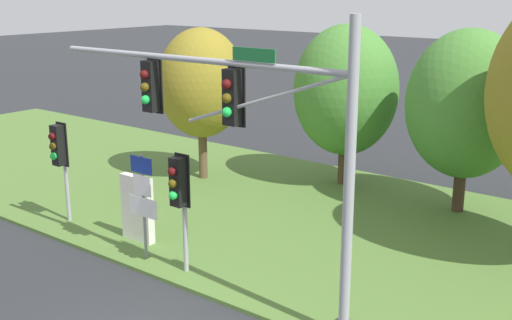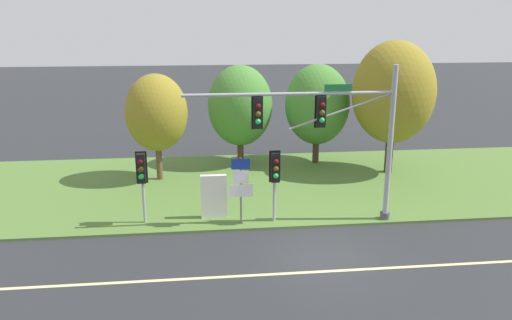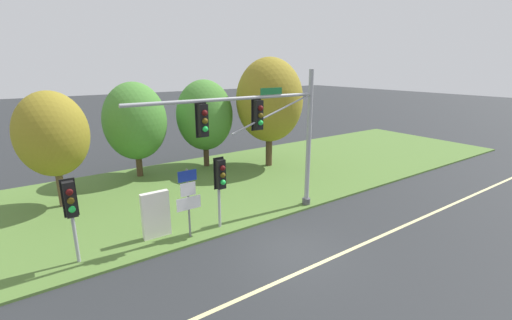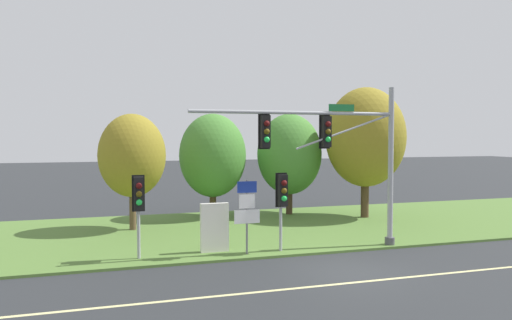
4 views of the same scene
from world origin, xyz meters
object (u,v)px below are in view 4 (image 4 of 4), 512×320
pedestrian_signal_near_kerb (139,199)px  tree_nearest_road (132,156)px  traffic_signal_mast (337,146)px  tree_left_of_mast (213,156)px  pedestrian_signal_further_along (282,195)px  tree_mid_verge (365,137)px  tree_behind_signpost (289,154)px  info_kiosk (215,228)px  route_sign_post (247,208)px

pedestrian_signal_near_kerb → tree_nearest_road: 6.25m
traffic_signal_mast → tree_left_of_mast: (-2.99, 9.26, -0.67)m
pedestrian_signal_further_along → tree_mid_verge: bearing=41.3°
pedestrian_signal_further_along → tree_left_of_mast: 9.25m
tree_behind_signpost → tree_mid_verge: bearing=-33.3°
tree_left_of_mast → info_kiosk: size_ratio=3.03×
pedestrian_signal_near_kerb → tree_mid_verge: (12.75, 6.02, 2.20)m
pedestrian_signal_near_kerb → info_kiosk: (2.90, 0.39, -1.29)m
pedestrian_signal_further_along → tree_left_of_mast: (-0.70, 9.14, 1.20)m
tree_nearest_road → tree_mid_verge: (12.57, -0.09, 0.87)m
tree_behind_signpost → tree_mid_verge: 4.40m
traffic_signal_mast → tree_nearest_road: (-7.52, 6.67, -0.53)m
pedestrian_signal_further_along → tree_nearest_road: (-5.23, 6.55, 1.34)m
traffic_signal_mast → pedestrian_signal_near_kerb: bearing=175.9°
route_sign_post → tree_left_of_mast: tree_left_of_mast is taller
tree_left_of_mast → tree_behind_signpost: 4.46m
tree_nearest_road → tree_mid_verge: bearing=-0.4°
pedestrian_signal_further_along → route_sign_post: 1.48m
pedestrian_signal_further_along → info_kiosk: size_ratio=1.62×
route_sign_post → tree_mid_verge: tree_mid_verge is taller
traffic_signal_mast → route_sign_post: 4.38m
tree_left_of_mast → tree_mid_verge: size_ratio=0.80×
tree_nearest_road → tree_mid_verge: tree_mid_verge is taller
tree_mid_verge → pedestrian_signal_further_along: bearing=-138.7°
tree_mid_verge → pedestrian_signal_near_kerb: bearing=-154.7°
route_sign_post → tree_mid_verge: size_ratio=0.39×
tree_mid_verge → tree_nearest_road: bearing=179.6°
tree_left_of_mast → tree_mid_verge: tree_mid_verge is taller
traffic_signal_mast → route_sign_post: traffic_signal_mast is taller
traffic_signal_mast → tree_behind_signpost: (1.46, 8.93, -0.63)m
pedestrian_signal_near_kerb → tree_mid_verge: size_ratio=0.43×
tree_behind_signpost → traffic_signal_mast: bearing=-99.3°
info_kiosk → pedestrian_signal_near_kerb: bearing=-172.4°
pedestrian_signal_near_kerb → pedestrian_signal_further_along: (5.40, -0.44, -0.01)m
route_sign_post → pedestrian_signal_near_kerb: bearing=174.8°
tree_behind_signpost → info_kiosk: 10.45m
tree_behind_signpost → info_kiosk: bearing=-128.1°
pedestrian_signal_further_along → pedestrian_signal_near_kerb: bearing=175.3°
pedestrian_signal_near_kerb → tree_mid_verge: bearing=25.3°
tree_left_of_mast → info_kiosk: 8.86m
tree_nearest_road → tree_behind_signpost: 9.26m
traffic_signal_mast → info_kiosk: 5.82m
info_kiosk → tree_left_of_mast: bearing=77.8°
pedestrian_signal_further_along → info_kiosk: 2.93m
pedestrian_signal_further_along → tree_nearest_road: size_ratio=0.55×
pedestrian_signal_further_along → tree_behind_signpost: bearing=66.9°
tree_left_of_mast → tree_nearest_road: bearing=-150.2°
tree_left_of_mast → tree_behind_signpost: bearing=-4.2°
info_kiosk → traffic_signal_mast: bearing=-11.2°
tree_left_of_mast → info_kiosk: bearing=-102.2°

